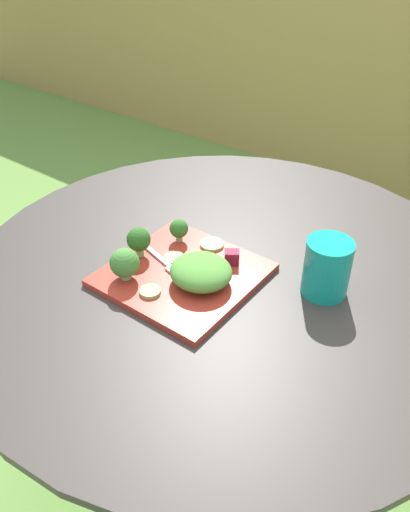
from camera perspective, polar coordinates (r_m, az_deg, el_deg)
The scene contains 13 objects.
ground_plane at distance 1.62m, azimuth 1.71°, elevation -22.06°, with size 12.00×12.00×0.00m, color #669342.
patio_table at distance 1.22m, azimuth 2.14°, elevation -8.88°, with size 1.09×1.09×0.72m.
salad_plate at distance 1.05m, azimuth -2.45°, elevation -2.04°, with size 0.28×0.28×0.01m, color #AD3323.
drinking_glass at distance 1.01m, azimuth 13.19°, elevation -1.55°, with size 0.09×0.09×0.11m.
fork at distance 1.07m, azimuth -4.41°, elevation -0.70°, with size 0.15×0.06×0.00m.
lettuce_mound at distance 1.00m, azimuth -0.31°, elevation -1.78°, with size 0.12×0.12×0.05m, color #519338.
broccoli_floret_0 at distance 1.12m, azimuth -2.93°, elevation 2.96°, with size 0.04×0.04×0.05m.
broccoli_floret_1 at distance 1.08m, azimuth -7.28°, elevation 1.76°, with size 0.05×0.05×0.06m.
broccoli_floret_2 at distance 1.02m, azimuth -8.81°, elevation -0.78°, with size 0.06×0.06×0.07m.
cucumber_slice_0 at distance 1.12m, azimuth 0.77°, elevation 1.30°, with size 0.05×0.05×0.01m, color #8EB766.
cucumber_slice_1 at distance 1.08m, azimuth -3.40°, elevation -0.21°, with size 0.04×0.04×0.01m, color #8EB766.
cucumber_slice_2 at distance 1.00m, azimuth -6.04°, elevation -3.88°, with size 0.04×0.04×0.01m, color #8EB766.
beet_chunk_0 at distance 1.06m, azimuth 3.10°, elevation -0.04°, with size 0.03×0.02×0.03m, color maroon.
Camera 1 is at (0.49, -0.72, 1.37)m, focal length 36.46 mm.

